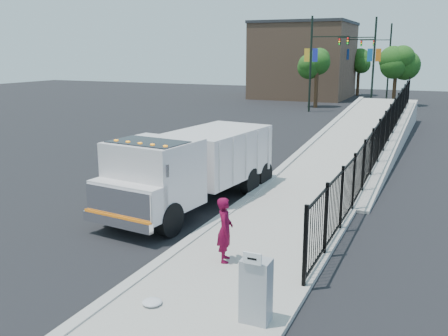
% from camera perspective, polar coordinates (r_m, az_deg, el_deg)
% --- Properties ---
extents(ground, '(120.00, 120.00, 0.00)m').
position_cam_1_polar(ground, '(14.29, -2.78, -7.83)').
color(ground, black).
rests_on(ground, ground).
extents(sidewalk, '(3.55, 12.00, 0.12)m').
position_cam_1_polar(sidewalk, '(11.85, 1.29, -12.11)').
color(sidewalk, '#9E998E').
rests_on(sidewalk, ground).
extents(curb, '(0.30, 12.00, 0.16)m').
position_cam_1_polar(curb, '(12.64, -6.92, -10.42)').
color(curb, '#ADAAA3').
rests_on(curb, ground).
extents(ramp, '(3.95, 24.06, 3.19)m').
position_cam_1_polar(ramp, '(28.63, 15.73, 2.40)').
color(ramp, '#9E998E').
rests_on(ramp, ground).
extents(iron_fence, '(0.10, 28.00, 1.80)m').
position_cam_1_polar(iron_fence, '(24.39, 17.76, 2.60)').
color(iron_fence, black).
rests_on(iron_fence, ground).
extents(truck, '(3.25, 7.80, 2.60)m').
position_cam_1_polar(truck, '(16.58, -3.86, 0.41)').
color(truck, black).
rests_on(truck, ground).
extents(worker, '(0.57, 0.68, 1.61)m').
position_cam_1_polar(worker, '(12.13, 0.11, -7.05)').
color(worker, '#600525').
rests_on(worker, sidewalk).
extents(utility_cabinet, '(0.55, 0.40, 1.25)m').
position_cam_1_polar(utility_cabinet, '(9.65, 3.68, -13.81)').
color(utility_cabinet, gray).
rests_on(utility_cabinet, sidewalk).
extents(arrow_sign, '(0.35, 0.04, 0.22)m').
position_cam_1_polar(arrow_sign, '(9.15, 3.26, -10.29)').
color(arrow_sign, white).
rests_on(arrow_sign, utility_cabinet).
extents(debris, '(0.41, 0.41, 0.10)m').
position_cam_1_polar(debris, '(10.56, -8.23, -14.92)').
color(debris, silver).
rests_on(debris, sidewalk).
extents(light_pole_0, '(3.77, 0.22, 8.00)m').
position_cam_1_polar(light_pole_0, '(43.83, 10.28, 12.01)').
color(light_pole_0, black).
rests_on(light_pole_0, ground).
extents(light_pole_1, '(3.78, 0.22, 8.00)m').
position_cam_1_polar(light_pole_1, '(46.39, 16.36, 11.75)').
color(light_pole_1, black).
rests_on(light_pole_1, ground).
extents(light_pole_2, '(3.77, 0.22, 8.00)m').
position_cam_1_polar(light_pole_2, '(55.43, 13.80, 12.05)').
color(light_pole_2, black).
rests_on(light_pole_2, ground).
extents(light_pole_3, '(3.77, 0.22, 8.00)m').
position_cam_1_polar(light_pole_3, '(57.68, 18.06, 11.82)').
color(light_pole_3, black).
rests_on(light_pole_3, ground).
extents(tree_0, '(2.41, 2.41, 5.20)m').
position_cam_1_polar(tree_0, '(47.32, 10.59, 11.54)').
color(tree_0, '#382314').
rests_on(tree_0, ground).
extents(tree_1, '(2.58, 2.58, 5.29)m').
position_cam_1_polar(tree_1, '(50.91, 19.09, 11.17)').
color(tree_1, '#382314').
rests_on(tree_1, ground).
extents(tree_2, '(2.48, 2.48, 5.24)m').
position_cam_1_polar(tree_2, '(61.84, 15.20, 11.66)').
color(tree_2, '#382314').
rests_on(tree_2, ground).
extents(building, '(10.00, 10.00, 8.00)m').
position_cam_1_polar(building, '(57.89, 9.10, 11.93)').
color(building, '#8C664C').
rests_on(building, ground).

